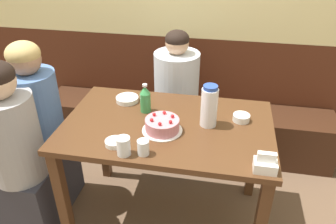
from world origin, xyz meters
TOP-DOWN VIEW (x-y plane):
  - ground_plane at (0.00, 0.00)m, footprint 12.00×12.00m
  - back_wall at (0.00, 1.05)m, footprint 4.80×0.04m
  - bench_seat at (0.00, 0.83)m, footprint 2.50×0.38m
  - dining_table at (0.00, 0.00)m, footprint 1.24×0.78m
  - birthday_cake at (-0.01, -0.08)m, footprint 0.23×0.23m
  - water_pitcher at (0.24, 0.03)m, footprint 0.10×0.10m
  - soju_bottle at (-0.16, 0.12)m, footprint 0.07×0.07m
  - napkin_holder at (0.54, -0.32)m, footprint 0.11×0.08m
  - bowl_soup_white at (-0.31, 0.22)m, footprint 0.15×0.15m
  - bowl_rice_small at (-0.24, -0.26)m, footprint 0.10×0.10m
  - bowl_side_dish at (0.43, 0.12)m, footprint 0.10×0.10m
  - glass_water_tall at (-0.16, -0.33)m, footprint 0.07×0.07m
  - glass_tumbler_short at (-0.07, -0.31)m, footprint 0.06×0.06m
  - person_teal_shirt at (-0.88, 0.04)m, footprint 0.34×0.32m
  - person_pale_blue_shirt at (-0.88, -0.23)m, footprint 0.34×0.32m
  - person_grey_tee at (-0.05, 0.65)m, footprint 0.34×0.34m

SIDE VIEW (x-z plane):
  - ground_plane at x=0.00m, z-range 0.00..0.00m
  - bench_seat at x=0.00m, z-range 0.00..0.43m
  - person_grey_tee at x=-0.05m, z-range -0.02..1.13m
  - person_pale_blue_shirt at x=-0.88m, z-range -0.02..1.18m
  - person_teal_shirt at x=-0.88m, z-range -0.03..1.19m
  - dining_table at x=0.00m, z-range 0.28..1.06m
  - bowl_rice_small at x=-0.24m, z-range 0.78..0.81m
  - bowl_soup_white at x=-0.31m, z-range 0.78..0.81m
  - bowl_side_dish at x=0.43m, z-range 0.78..0.82m
  - birthday_cake at x=-0.01m, z-range 0.77..0.87m
  - napkin_holder at x=0.54m, z-range 0.77..0.87m
  - glass_tumbler_short at x=-0.07m, z-range 0.78..0.86m
  - glass_water_tall at x=-0.16m, z-range 0.78..0.88m
  - soju_bottle at x=-0.16m, z-range 0.77..0.96m
  - water_pitcher at x=0.24m, z-range 0.78..1.03m
  - back_wall at x=0.00m, z-range 0.00..2.50m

